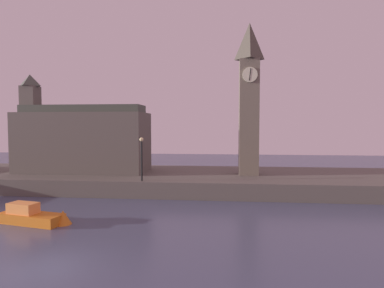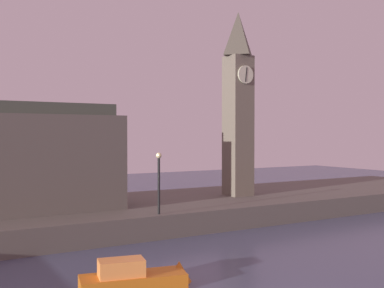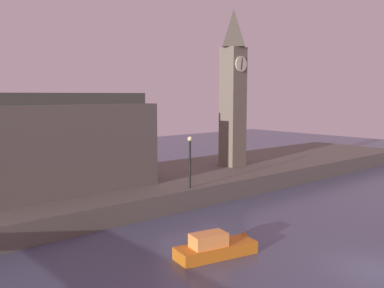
{
  "view_description": "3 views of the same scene",
  "coord_description": "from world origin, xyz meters",
  "px_view_note": "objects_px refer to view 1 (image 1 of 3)",
  "views": [
    {
      "loc": [
        8.11,
        -13.5,
        6.36
      ],
      "look_at": [
        5.19,
        15.63,
        4.74
      ],
      "focal_mm": 30.64,
      "sensor_mm": 36.0,
      "label": 1
    },
    {
      "loc": [
        -12.16,
        -11.56,
        6.48
      ],
      "look_at": [
        4.93,
        17.54,
        5.8
      ],
      "focal_mm": 43.8,
      "sensor_mm": 36.0,
      "label": 2
    },
    {
      "loc": [
        -19.43,
        -8.98,
        8.42
      ],
      "look_at": [
        3.75,
        17.79,
        4.29
      ],
      "focal_mm": 39.78,
      "sensor_mm": 36.0,
      "label": 3
    }
  ],
  "objects_px": {
    "streetlamp": "(142,154)",
    "boat_patrol_orange": "(38,217)",
    "clock_tower": "(249,97)",
    "parliament_hall": "(81,139)"
  },
  "relations": [
    {
      "from": "clock_tower",
      "to": "parliament_hall",
      "type": "distance_m",
      "value": 18.19
    },
    {
      "from": "parliament_hall",
      "to": "streetlamp",
      "type": "relative_size",
      "value": 3.5
    },
    {
      "from": "streetlamp",
      "to": "boat_patrol_orange",
      "type": "distance_m",
      "value": 10.15
    },
    {
      "from": "parliament_hall",
      "to": "clock_tower",
      "type": "bearing_deg",
      "value": -1.66
    },
    {
      "from": "boat_patrol_orange",
      "to": "clock_tower",
      "type": "bearing_deg",
      "value": 42.23
    },
    {
      "from": "clock_tower",
      "to": "boat_patrol_orange",
      "type": "height_order",
      "value": "clock_tower"
    },
    {
      "from": "clock_tower",
      "to": "parliament_hall",
      "type": "relative_size",
      "value": 1.11
    },
    {
      "from": "clock_tower",
      "to": "streetlamp",
      "type": "height_order",
      "value": "clock_tower"
    },
    {
      "from": "parliament_hall",
      "to": "streetlamp",
      "type": "xyz_separation_m",
      "value": [
        8.01,
        -5.41,
        -1.06
      ]
    },
    {
      "from": "parliament_hall",
      "to": "boat_patrol_orange",
      "type": "bearing_deg",
      "value": -76.82
    }
  ]
}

